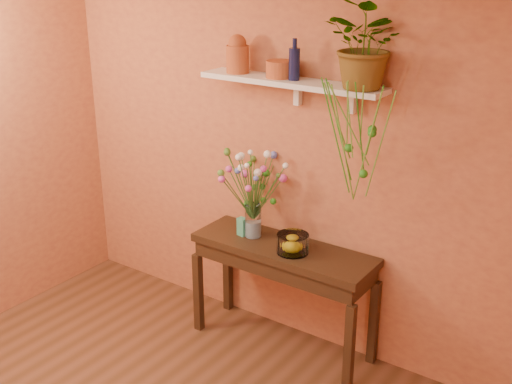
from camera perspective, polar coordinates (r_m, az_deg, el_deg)
name	(u,v)px	position (r m, az deg, el deg)	size (l,w,h in m)	color
room	(62,271)	(3.05, -16.95, -6.74)	(4.04, 4.04, 2.70)	brown
sideboard	(283,261)	(4.48, 2.43, -6.17)	(1.32, 0.42, 0.80)	#322115
wall_shelf	(292,83)	(4.17, 3.27, 9.72)	(1.30, 0.24, 0.19)	white
terracotta_jug	(237,55)	(4.38, -1.67, 12.19)	(0.19, 0.19, 0.26)	#A64F22
terracotta_pot	(280,69)	(4.22, 2.14, 10.92)	(0.18, 0.18, 0.11)	#A64F22
blue_bottle	(294,63)	(4.13, 3.45, 11.42)	(0.09, 0.09, 0.26)	#111439
spider_plant	(368,44)	(3.86, 9.97, 12.89)	(0.48, 0.41, 0.53)	#287A1A
plant_fronds	(359,140)	(3.82, 9.21, 4.62)	(0.52, 0.32, 0.78)	#287A1A
glass_vase	(253,223)	(4.53, -0.27, -2.77)	(0.12, 0.12, 0.24)	white
bouquet	(255,174)	(4.44, -0.10, 1.59)	(0.48, 0.53, 0.51)	#386B28
glass_bowl	(293,244)	(4.32, 3.30, -4.68)	(0.22, 0.22, 0.13)	white
lemon	(292,245)	(4.34, 3.27, -4.72)	(0.09, 0.09, 0.09)	yellow
carton	(242,227)	(4.56, -1.24, -3.13)	(0.07, 0.05, 0.13)	teal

